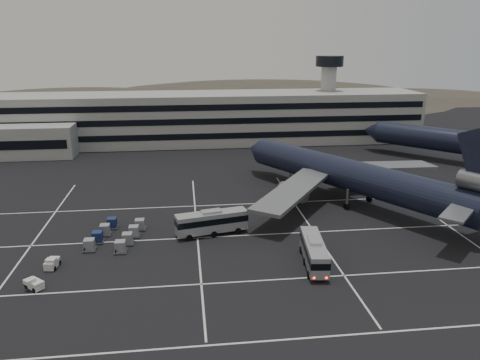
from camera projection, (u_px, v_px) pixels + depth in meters
name	position (u px, v px, depth m)	size (l,w,h in m)	color
ground	(240.00, 247.00, 67.09)	(260.00, 260.00, 0.00)	black
lane_markings	(246.00, 244.00, 67.89)	(90.00, 55.62, 0.01)	silver
terminal	(200.00, 119.00, 132.36)	(125.00, 26.00, 24.00)	gray
hills	(235.00, 124.00, 234.20)	(352.00, 180.00, 44.00)	#38332B
trijet_main	(353.00, 176.00, 83.32)	(41.40, 51.80, 18.08)	black
bus_near	(314.00, 251.00, 61.29)	(3.58, 10.61, 3.67)	#A1A4A9
bus_far	(212.00, 221.00, 70.87)	(11.26, 4.94, 3.87)	#A1A4A9
tug_a	(52.00, 263.00, 60.72)	(1.74, 2.57, 1.55)	silver
tug_b	(35.00, 284.00, 55.70)	(2.63, 2.57, 1.48)	silver
uld_cluster	(116.00, 234.00, 69.40)	(8.62, 11.45, 1.69)	#2D2D30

